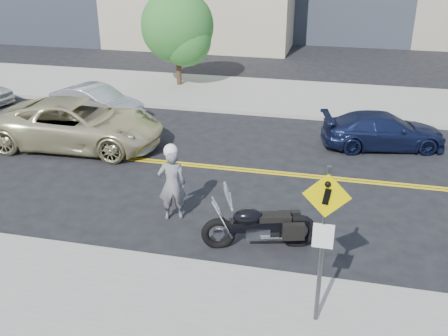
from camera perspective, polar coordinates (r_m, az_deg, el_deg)
name	(u,v)px	position (r m, az deg, el deg)	size (l,w,h in m)	color
ground_plane	(191,165)	(15.93, -3.65, 0.35)	(120.00, 120.00, 0.00)	black
sidewalk_near	(70,330)	(10.03, -16.43, -16.58)	(60.00, 5.00, 0.15)	#9E9B91
sidewalk_far	(240,94)	(22.75, 1.75, 8.07)	(60.00, 5.00, 0.15)	#9E9B91
pedestrian_sign	(323,232)	(8.84, 10.77, -6.90)	(0.78, 0.08, 3.00)	#4C4C51
motorcyclist	(172,182)	(12.63, -5.68, -1.56)	(0.79, 0.65, 1.97)	#9B9BA0
motorcycle	(260,217)	(11.59, 3.96, -5.29)	(2.49, 0.76, 1.51)	black
suv	(78,124)	(17.68, -15.61, 4.64)	(2.55, 5.53, 1.54)	beige
parked_car_silver	(97,102)	(20.36, -13.69, 6.95)	(1.28, 3.66, 1.21)	#B4B7BD
parked_car_blue	(383,131)	(17.77, 16.94, 3.92)	(1.61, 3.96, 1.15)	#161E43
tree_far_a	(177,26)	(23.48, -5.11, 15.14)	(3.15, 3.15, 4.30)	#382619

